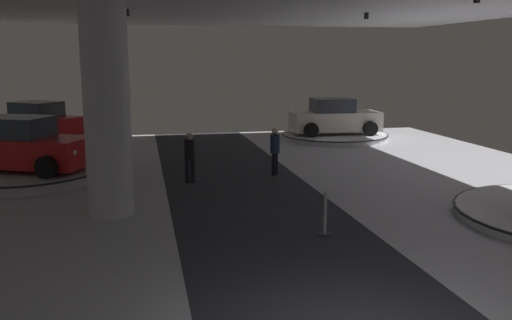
{
  "coord_description": "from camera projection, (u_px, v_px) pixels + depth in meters",
  "views": [
    {
      "loc": [
        -2.83,
        -6.37,
        3.9
      ],
      "look_at": [
        -0.1,
        6.68,
        1.4
      ],
      "focal_mm": 38.49,
      "sensor_mm": 36.0,
      "label": 1
    }
  ],
  "objects": [
    {
      "name": "display_car_far_left",
      "position": [
        22.0,
        146.0,
        17.47
      ],
      "size": [
        4.57,
        3.45,
        1.71
      ],
      "color": "red",
      "rests_on": "display_platform_far_left"
    },
    {
      "name": "visitor_walking_near",
      "position": [
        190.0,
        155.0,
        17.15
      ],
      "size": [
        0.32,
        0.32,
        1.59
      ],
      "color": "black",
      "rests_on": "ground"
    },
    {
      "name": "column_left",
      "position": [
        107.0,
        105.0,
        13.4
      ],
      "size": [
        1.13,
        1.13,
        5.5
      ],
      "color": "silver",
      "rests_on": "ground"
    },
    {
      "name": "display_platform_deep_left",
      "position": [
        37.0,
        142.0,
        24.82
      ],
      "size": [
        5.92,
        5.92,
        0.25
      ],
      "color": "silver",
      "rests_on": "ground"
    },
    {
      "name": "display_platform_far_left",
      "position": [
        25.0,
        174.0,
        17.64
      ],
      "size": [
        4.81,
        4.81,
        0.34
      ],
      "color": "#B7B7BC",
      "rests_on": "ground"
    },
    {
      "name": "display_platform_deep_right",
      "position": [
        335.0,
        136.0,
        26.52
      ],
      "size": [
        5.1,
        5.1,
        0.27
      ],
      "color": "silver",
      "rests_on": "ground"
    },
    {
      "name": "stanchion_a",
      "position": [
        325.0,
        219.0,
        12.16
      ],
      "size": [
        0.28,
        0.28,
        1.01
      ],
      "color": "#333338",
      "rests_on": "ground"
    },
    {
      "name": "display_car_deep_right",
      "position": [
        334.0,
        118.0,
        26.35
      ],
      "size": [
        4.31,
        2.38,
        1.71
      ],
      "color": "silver",
      "rests_on": "display_platform_deep_right"
    },
    {
      "name": "display_car_deep_left",
      "position": [
        36.0,
        123.0,
        24.65
      ],
      "size": [
        4.42,
        4.0,
        1.71
      ],
      "color": "red",
      "rests_on": "display_platform_deep_left"
    },
    {
      "name": "visitor_walking_far",
      "position": [
        275.0,
        148.0,
        18.32
      ],
      "size": [
        0.32,
        0.32,
        1.59
      ],
      "color": "black",
      "rests_on": "ground"
    }
  ]
}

